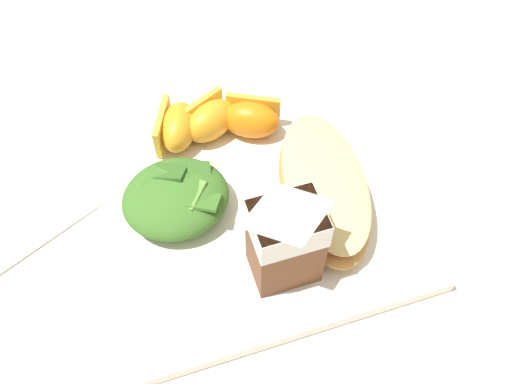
% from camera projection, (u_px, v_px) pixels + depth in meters
% --- Properties ---
extents(ground, '(3.00, 3.00, 0.00)m').
position_uv_depth(ground, '(256.00, 207.00, 0.53)').
color(ground, beige).
extents(white_plate, '(0.28, 0.28, 0.02)m').
position_uv_depth(white_plate, '(256.00, 202.00, 0.52)').
color(white_plate, white).
rests_on(white_plate, ground).
extents(cheesy_pizza_bread, '(0.10, 0.18, 0.04)m').
position_uv_depth(cheesy_pizza_bread, '(324.00, 188.00, 0.50)').
color(cheesy_pizza_bread, tan).
rests_on(cheesy_pizza_bread, white_plate).
extents(green_salad_pile, '(0.10, 0.09, 0.04)m').
position_uv_depth(green_salad_pile, '(176.00, 198.00, 0.49)').
color(green_salad_pile, '#3D7028').
rests_on(green_salad_pile, white_plate).
extents(milk_carton, '(0.06, 0.04, 0.11)m').
position_uv_depth(milk_carton, '(286.00, 234.00, 0.43)').
color(milk_carton, brown).
rests_on(milk_carton, white_plate).
extents(orange_wedge_front, '(0.07, 0.06, 0.04)m').
position_uv_depth(orange_wedge_front, '(251.00, 119.00, 0.55)').
color(orange_wedge_front, orange).
rests_on(orange_wedge_front, white_plate).
extents(orange_wedge_middle, '(0.07, 0.06, 0.04)m').
position_uv_depth(orange_wedge_middle, '(210.00, 120.00, 0.55)').
color(orange_wedge_middle, orange).
rests_on(orange_wedge_middle, white_plate).
extents(orange_wedge_rear, '(0.06, 0.07, 0.04)m').
position_uv_depth(orange_wedge_rear, '(177.00, 127.00, 0.54)').
color(orange_wedge_rear, orange).
rests_on(orange_wedge_rear, white_plate).
extents(metal_fork, '(0.18, 0.10, 0.01)m').
position_uv_depth(metal_fork, '(28.00, 248.00, 0.50)').
color(metal_fork, silver).
rests_on(metal_fork, ground).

